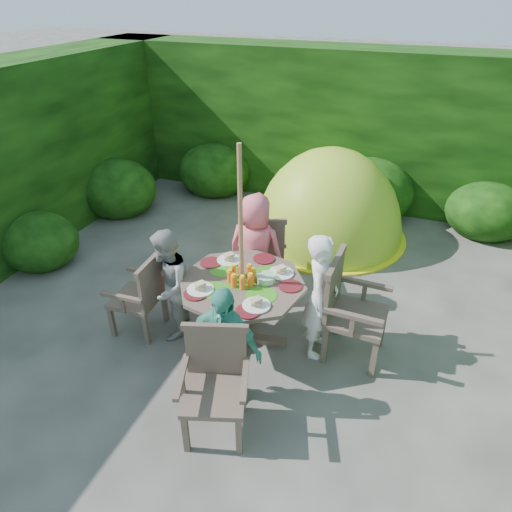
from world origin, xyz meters
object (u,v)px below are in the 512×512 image
(parasol_pole, at_px, (241,254))
(child_front, at_px, (224,346))
(child_back, at_px, (256,250))
(dome_tent, at_px, (327,235))
(garden_chair_right, at_px, (349,308))
(garden_chair_front, at_px, (215,381))
(garden_chair_left, at_px, (142,294))
(garden_chair_back, at_px, (261,250))
(child_right, at_px, (321,297))
(child_left, at_px, (168,286))
(patio_table, at_px, (242,292))

(parasol_pole, bearing_deg, child_front, -78.90)
(child_back, distance_m, dome_tent, 2.07)
(child_front, height_order, dome_tent, dome_tent)
(garden_chair_right, height_order, garden_chair_front, garden_chair_right)
(child_front, xyz_separation_m, dome_tent, (0.14, 3.47, -0.62))
(garden_chair_left, relative_size, garden_chair_back, 0.94)
(child_front, bearing_deg, garden_chair_right, 53.10)
(garden_chair_front, height_order, child_back, child_back)
(child_right, distance_m, child_left, 1.60)
(patio_table, bearing_deg, parasol_pole, -156.10)
(child_left, bearing_deg, child_front, 36.39)
(garden_chair_front, bearing_deg, dome_tent, 70.12)
(garden_chair_left, relative_size, child_left, 0.72)
(garden_chair_left, bearing_deg, garden_chair_front, 53.01)
(garden_chair_back, relative_size, child_back, 0.71)
(child_left, bearing_deg, child_back, 126.39)
(garden_chair_front, relative_size, child_left, 0.75)
(child_right, xyz_separation_m, child_front, (-0.63, -0.94, -0.07))
(dome_tent, bearing_deg, garden_chair_front, -109.27)
(garden_chair_right, distance_m, child_back, 1.34)
(child_front, bearing_deg, child_right, 61.07)
(patio_table, xyz_separation_m, parasol_pole, (-0.00, -0.00, 0.45))
(dome_tent, bearing_deg, child_right, -96.87)
(garden_chair_left, bearing_deg, child_left, 100.03)
(garden_chair_right, relative_size, child_front, 0.85)
(parasol_pole, bearing_deg, child_right, 11.10)
(patio_table, xyz_separation_m, garden_chair_left, (-1.08, -0.22, -0.17))
(garden_chair_back, xyz_separation_m, child_right, (0.98, -0.93, 0.17))
(patio_table, bearing_deg, child_back, 101.42)
(garden_chair_front, height_order, dome_tent, dome_tent)
(garden_chair_left, distance_m, garden_chair_back, 1.58)
(garden_chair_right, bearing_deg, child_left, 103.40)
(parasol_pole, bearing_deg, dome_tent, 83.76)
(garden_chair_front, height_order, child_left, child_left)
(patio_table, distance_m, dome_tent, 2.78)
(dome_tent, bearing_deg, garden_chair_left, -133.08)
(garden_chair_front, distance_m, dome_tent, 3.80)
(garden_chair_right, xyz_separation_m, dome_tent, (-0.77, 2.46, -0.57))
(child_right, xyz_separation_m, child_back, (-0.94, 0.63, -0.00))
(child_front, bearing_deg, dome_tent, 92.67)
(garden_chair_left, bearing_deg, child_right, 98.25)
(garden_chair_front, bearing_deg, child_front, 80.57)
(garden_chair_back, bearing_deg, garden_chair_left, 31.28)
(garden_chair_right, height_order, child_back, child_back)
(parasol_pole, distance_m, dome_tent, 2.92)
(garden_chair_back, bearing_deg, child_front, 76.01)
(patio_table, height_order, garden_chair_front, garden_chair_front)
(child_back, bearing_deg, dome_tent, -105.84)
(parasol_pole, xyz_separation_m, dome_tent, (0.29, 2.69, -1.10))
(garden_chair_right, bearing_deg, patio_table, 103.82)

